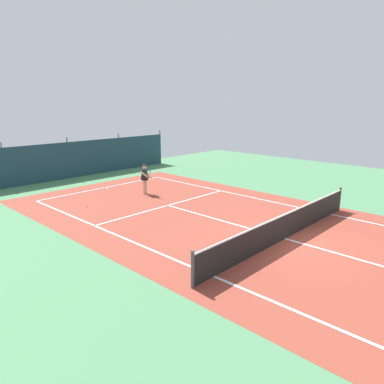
# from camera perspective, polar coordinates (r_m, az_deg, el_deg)

# --- Properties ---
(ground_plane) EXTENTS (36.00, 36.00, 0.00)m
(ground_plane) POSITION_cam_1_polar(r_m,az_deg,el_deg) (13.92, 14.52, -7.21)
(ground_plane) COLOR #4C8456
(court_surface) EXTENTS (11.02, 26.60, 0.01)m
(court_surface) POSITION_cam_1_polar(r_m,az_deg,el_deg) (13.92, 14.52, -7.20)
(court_surface) COLOR brown
(court_surface) RESTS_ON ground
(tennis_net) EXTENTS (10.12, 0.10, 1.10)m
(tennis_net) POSITION_cam_1_polar(r_m,az_deg,el_deg) (13.75, 14.65, -5.23)
(tennis_net) COLOR black
(tennis_net) RESTS_ON ground
(back_fence) EXTENTS (16.30, 0.98, 2.70)m
(back_fence) POSITION_cam_1_polar(r_m,az_deg,el_deg) (25.73, -19.39, 3.73)
(back_fence) COLOR #1E3D4C
(back_fence) RESTS_ON ground
(tennis_player) EXTENTS (0.56, 0.83, 1.64)m
(tennis_player) POSITION_cam_1_polar(r_m,az_deg,el_deg) (19.86, -7.51, 2.40)
(tennis_player) COLOR #D8AD8C
(tennis_player) RESTS_ON ground
(tennis_ball_near_player) EXTENTS (0.07, 0.07, 0.07)m
(tennis_ball_near_player) POSITION_cam_1_polar(r_m,az_deg,el_deg) (18.18, -16.40, -2.18)
(tennis_ball_near_player) COLOR #CCDB33
(tennis_ball_near_player) RESTS_ON ground
(tennis_ball_midcourt) EXTENTS (0.07, 0.07, 0.07)m
(tennis_ball_midcourt) POSITION_cam_1_polar(r_m,az_deg,el_deg) (21.48, -2.39, 0.87)
(tennis_ball_midcourt) COLOR #CCDB33
(tennis_ball_midcourt) RESTS_ON ground
(parked_car) EXTENTS (2.33, 4.36, 1.68)m
(parked_car) POSITION_cam_1_polar(r_m,az_deg,el_deg) (26.24, -28.08, 3.44)
(parked_car) COLOR navy
(parked_car) RESTS_ON ground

